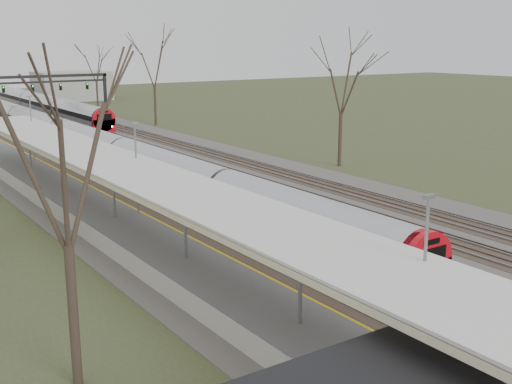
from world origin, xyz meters
TOP-DOWN VIEW (x-y plane):
  - track_bed at (0.26, 55.00)m, footprint 24.00×160.00m
  - platform at (-9.05, 37.50)m, footprint 3.50×69.00m
  - canopy at (-9.05, 32.99)m, footprint 4.10×50.00m
  - signal_gantry at (0.29, 84.99)m, footprint 21.00×0.59m
  - tree_west_near at (-16.00, 20.00)m, footprint 5.00×5.00m
  - tree_east_far at (14.00, 42.00)m, footprint 5.00×5.00m
  - train_near at (-2.50, 63.03)m, footprint 2.62×90.21m
  - train_far at (4.50, 100.07)m, footprint 2.62×60.21m

SIDE VIEW (x-z plane):
  - track_bed at x=0.26m, z-range -0.05..0.17m
  - platform at x=-9.05m, z-range 0.00..1.00m
  - train_near at x=-2.50m, z-range -0.05..3.00m
  - train_far at x=4.50m, z-range -0.05..3.00m
  - canopy at x=-9.05m, z-range 2.37..5.48m
  - signal_gantry at x=0.29m, z-range 1.87..7.95m
  - tree_west_near at x=-16.00m, z-range 2.14..12.44m
  - tree_east_far at x=14.00m, z-range 2.14..12.44m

